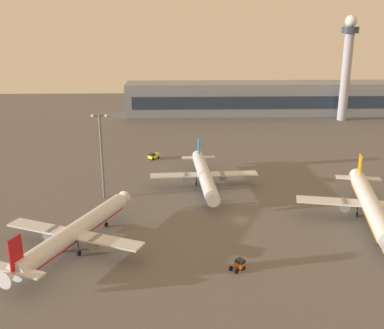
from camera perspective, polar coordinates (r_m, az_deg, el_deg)
The scene contains 9 objects.
ground_plane at distance 114.60m, azimuth 6.11°, elevation -6.88°, with size 416.00×416.00×0.00m, color #605E5B.
terminal_building at distance 250.33m, azimuth 13.47°, elevation 8.08°, with size 184.02×22.40×16.40m.
control_tower at distance 235.99m, azimuth 18.83°, elevation 12.06°, with size 8.00×8.00×49.86m.
airplane_taxiway_distant at distance 101.44m, azimuth -14.49°, elevation -8.23°, with size 31.32×39.66×10.74m.
airplane_mid_apron at distance 119.90m, azimuth 21.42°, elevation -4.64°, with size 35.40×45.20×11.68m.
airplane_terminal_side at distance 134.05m, azimuth 1.54°, elevation -1.27°, with size 31.88×40.95×10.50m.
pushback_tug at distance 93.04m, azimuth 5.98°, elevation -12.29°, with size 3.51×3.35×2.05m.
cargo_loader at distance 163.08m, azimuth -4.81°, elevation 1.09°, with size 4.27×4.35×2.25m.
apron_light_east at distance 125.82m, azimuth -11.25°, elevation 1.76°, with size 4.80×0.90×23.77m.
Camera 1 is at (-15.26, -103.30, 47.21)m, focal length 42.64 mm.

